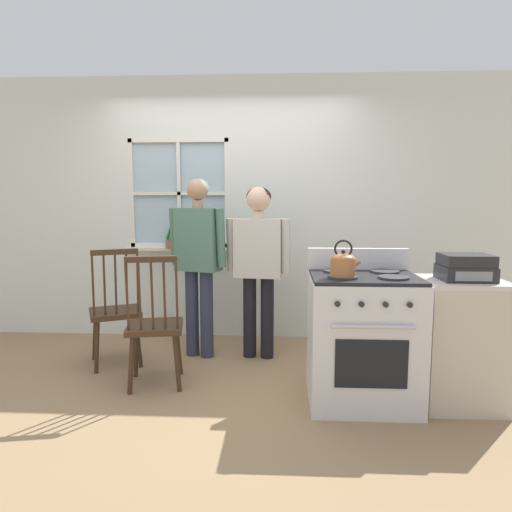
{
  "coord_description": "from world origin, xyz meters",
  "views": [
    {
      "loc": [
        0.5,
        -3.36,
        1.45
      ],
      "look_at": [
        0.31,
        0.28,
        1.0
      ],
      "focal_mm": 32.0,
      "sensor_mm": 36.0,
      "label": 1
    }
  ],
  "objects": [
    {
      "name": "person_elderly_left",
      "position": [
        -0.24,
        0.73,
        0.98
      ],
      "size": [
        0.55,
        0.32,
        1.64
      ],
      "rotation": [
        0.0,
        0.0,
        -0.31
      ],
      "color": "#2D3347",
      "rests_on": "ground_plane"
    },
    {
      "name": "chair_near_wall",
      "position": [
        -0.93,
        0.47,
        0.47
      ],
      "size": [
        0.55,
        0.54,
        1.04
      ],
      "rotation": [
        0.0,
        0.0,
        -2.7
      ],
      "color": "#3D2819",
      "rests_on": "ground_plane"
    },
    {
      "name": "person_teen_center",
      "position": [
        0.31,
        0.73,
        0.97
      ],
      "size": [
        0.58,
        0.26,
        1.57
      ],
      "rotation": [
        0.0,
        0.0,
        -0.13
      ],
      "color": "black",
      "rests_on": "ground_plane"
    },
    {
      "name": "stove",
      "position": [
        1.1,
        -0.16,
        0.47
      ],
      "size": [
        0.76,
        0.68,
        1.08
      ],
      "color": "silver",
      "rests_on": "ground_plane"
    },
    {
      "name": "stereo",
      "position": [
        1.78,
        -0.19,
        0.99
      ],
      "size": [
        0.34,
        0.29,
        0.18
      ],
      "color": "#232326",
      "rests_on": "side_counter"
    },
    {
      "name": "potted_plant",
      "position": [
        -0.62,
        1.31,
        1.05
      ],
      "size": [
        0.14,
        0.14,
        0.33
      ],
      "color": "#935B3D",
      "rests_on": "wall_back"
    },
    {
      "name": "wall_back",
      "position": [
        0.03,
        1.4,
        1.34
      ],
      "size": [
        6.4,
        0.16,
        2.7
      ],
      "color": "silver",
      "rests_on": "ground_plane"
    },
    {
      "name": "side_counter",
      "position": [
        1.78,
        -0.17,
        0.45
      ],
      "size": [
        0.55,
        0.5,
        0.9
      ],
      "color": "beige",
      "rests_on": "ground_plane"
    },
    {
      "name": "chair_by_window",
      "position": [
        -0.46,
        0.04,
        0.47
      ],
      "size": [
        0.49,
        0.47,
        1.04
      ],
      "rotation": [
        0.0,
        0.0,
        -2.96
      ],
      "color": "#3D2819",
      "rests_on": "ground_plane"
    },
    {
      "name": "ground_plane",
      "position": [
        0.0,
        0.0,
        0.0
      ],
      "size": [
        16.0,
        16.0,
        0.0
      ],
      "primitive_type": "plane",
      "color": "#937551"
    },
    {
      "name": "kettle",
      "position": [
        0.93,
        -0.3,
        1.02
      ],
      "size": [
        0.21,
        0.17,
        0.25
      ],
      "color": "#A86638",
      "rests_on": "stove"
    }
  ]
}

